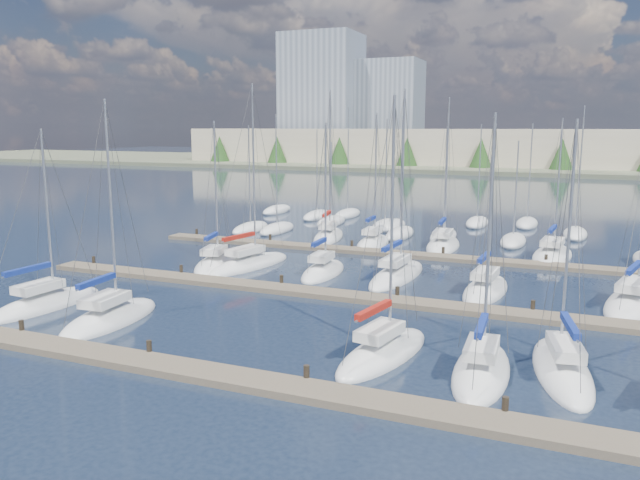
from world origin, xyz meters
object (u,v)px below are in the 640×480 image
at_px(sailboat_h, 216,264).
at_px(sailboat_o, 373,243).
at_px(sailboat_c, 110,318).
at_px(sailboat_f, 562,370).
at_px(sailboat_k, 397,275).
at_px(sailboat_e, 481,371).
at_px(sailboat_l, 486,290).
at_px(sailboat_q, 552,255).
at_px(sailboat_p, 443,245).
at_px(sailboat_b, 45,304).
at_px(sailboat_n, 329,236).
at_px(sailboat_d, 383,353).
at_px(sailboat_i, 249,264).
at_px(sailboat_m, 634,302).
at_px(sailboat_j, 323,272).

distance_m(sailboat_h, sailboat_o, 15.62).
xyz_separation_m(sailboat_c, sailboat_f, (23.33, 1.64, 0.00)).
bearing_deg(sailboat_f, sailboat_k, 117.78).
xyz_separation_m(sailboat_e, sailboat_l, (-1.77, 14.06, -0.01)).
distance_m(sailboat_q, sailboat_e, 27.62).
height_order(sailboat_p, sailboat_b, sailboat_p).
distance_m(sailboat_e, sailboat_n, 34.18).
distance_m(sailboat_h, sailboat_d, 22.01).
distance_m(sailboat_h, sailboat_i, 2.58).
bearing_deg(sailboat_q, sailboat_f, -81.48).
bearing_deg(sailboat_m, sailboat_k, -170.52).
bearing_deg(sailboat_o, sailboat_j, -91.00).
bearing_deg(sailboat_j, sailboat_f, -41.56).
xyz_separation_m(sailboat_f, sailboat_k, (-11.42, 14.29, 0.00)).
bearing_deg(sailboat_d, sailboat_l, 89.19).
bearing_deg(sailboat_h, sailboat_q, 15.92).
height_order(sailboat_c, sailboat_h, sailboat_c).
relative_size(sailboat_j, sailboat_b, 1.03).
bearing_deg(sailboat_o, sailboat_q, 0.58).
bearing_deg(sailboat_j, sailboat_o, 87.35).
relative_size(sailboat_m, sailboat_n, 0.88).
xyz_separation_m(sailboat_n, sailboat_k, (10.41, -12.88, -0.01)).
relative_size(sailboat_c, sailboat_f, 1.10).
distance_m(sailboat_c, sailboat_i, 14.99).
bearing_deg(sailboat_c, sailboat_d, -1.75).
bearing_deg(sailboat_n, sailboat_h, -114.54).
height_order(sailboat_o, sailboat_l, sailboat_o).
xyz_separation_m(sailboat_c, sailboat_k, (11.91, 15.93, 0.00)).
xyz_separation_m(sailboat_i, sailboat_k, (11.46, 0.95, -0.01)).
relative_size(sailboat_i, sailboat_e, 1.21).
bearing_deg(sailboat_h, sailboat_m, -12.52).
bearing_deg(sailboat_b, sailboat_m, 27.00).
relative_size(sailboat_p, sailboat_q, 1.15).
bearing_deg(sailboat_e, sailboat_h, 145.41).
distance_m(sailboat_j, sailboat_k, 5.39).
relative_size(sailboat_c, sailboat_k, 0.92).
bearing_deg(sailboat_f, sailboat_l, 100.85).
distance_m(sailboat_q, sailboat_l, 13.95).
bearing_deg(sailboat_o, sailboat_i, -117.97).
height_order(sailboat_o, sailboat_k, sailboat_k).
height_order(sailboat_c, sailboat_m, sailboat_m).
relative_size(sailboat_d, sailboat_m, 0.99).
bearing_deg(sailboat_f, sailboat_h, 143.06).
height_order(sailboat_j, sailboat_d, sailboat_d).
height_order(sailboat_j, sailboat_f, sailboat_f).
height_order(sailboat_i, sailboat_d, sailboat_i).
bearing_deg(sailboat_p, sailboat_i, -135.73).
xyz_separation_m(sailboat_n, sailboat_l, (16.84, -14.61, -0.02)).
height_order(sailboat_h, sailboat_f, sailboat_h).
height_order(sailboat_f, sailboat_l, sailboat_f).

